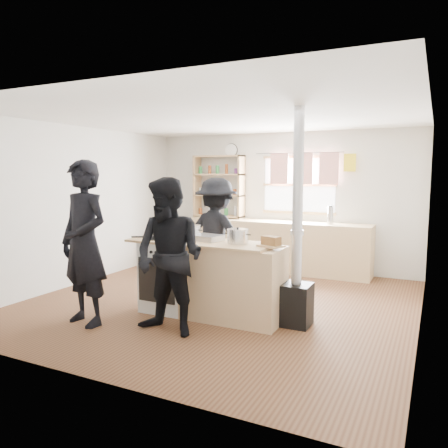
# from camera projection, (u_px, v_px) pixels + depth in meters

# --- Properties ---
(ground) EXTENTS (5.00, 5.00, 0.01)m
(ground) POSITION_uv_depth(u_px,v_px,m) (220.00, 303.00, 5.99)
(ground) COLOR brown
(ground) RESTS_ON ground
(back_counter) EXTENTS (3.40, 0.55, 0.90)m
(back_counter) POSITION_uv_depth(u_px,v_px,m) (275.00, 246.00, 7.92)
(back_counter) COLOR tan
(back_counter) RESTS_ON ground
(shelving_unit) EXTENTS (1.00, 0.28, 1.20)m
(shelving_unit) POSITION_uv_depth(u_px,v_px,m) (219.00, 186.00, 8.43)
(shelving_unit) COLOR tan
(shelving_unit) RESTS_ON back_counter
(thermos) EXTENTS (0.10, 0.10, 0.30)m
(thermos) POSITION_uv_depth(u_px,v_px,m) (330.00, 215.00, 7.42)
(thermos) COLOR silver
(thermos) RESTS_ON back_counter
(cooking_island) EXTENTS (1.97, 0.64, 0.93)m
(cooking_island) POSITION_uv_depth(u_px,v_px,m) (211.00, 279.00, 5.38)
(cooking_island) COLOR silver
(cooking_island) RESTS_ON ground
(skillet_greens) EXTENTS (0.37, 0.37, 0.05)m
(skillet_greens) POSITION_uv_depth(u_px,v_px,m) (156.00, 236.00, 5.59)
(skillet_greens) COLOR black
(skillet_greens) RESTS_ON cooking_island
(roast_tray) EXTENTS (0.41, 0.34, 0.07)m
(roast_tray) POSITION_uv_depth(u_px,v_px,m) (207.00, 237.00, 5.43)
(roast_tray) COLOR silver
(roast_tray) RESTS_ON cooking_island
(stockpot_stove) EXTENTS (0.23, 0.23, 0.19)m
(stockpot_stove) POSITION_uv_depth(u_px,v_px,m) (192.00, 231.00, 5.65)
(stockpot_stove) COLOR #BCBCBE
(stockpot_stove) RESTS_ON cooking_island
(stockpot_counter) EXTENTS (0.26, 0.26, 0.20)m
(stockpot_counter) POSITION_uv_depth(u_px,v_px,m) (238.00, 236.00, 5.20)
(stockpot_counter) COLOR silver
(stockpot_counter) RESTS_ON cooking_island
(bread_board) EXTENTS (0.33, 0.29, 0.12)m
(bread_board) POSITION_uv_depth(u_px,v_px,m) (271.00, 242.00, 4.97)
(bread_board) COLOR tan
(bread_board) RESTS_ON cooking_island
(flue_heater) EXTENTS (0.35, 0.35, 2.50)m
(flue_heater) POSITION_uv_depth(u_px,v_px,m) (296.00, 270.00, 5.03)
(flue_heater) COLOR black
(flue_heater) RESTS_ON ground
(person_near_left) EXTENTS (0.77, 0.58, 1.92)m
(person_near_left) POSITION_uv_depth(u_px,v_px,m) (84.00, 243.00, 5.05)
(person_near_left) COLOR black
(person_near_left) RESTS_ON ground
(person_near_right) EXTENTS (0.87, 0.70, 1.72)m
(person_near_right) POSITION_uv_depth(u_px,v_px,m) (169.00, 257.00, 4.73)
(person_near_right) COLOR black
(person_near_right) RESTS_ON ground
(person_far) EXTENTS (1.15, 0.73, 1.70)m
(person_far) POSITION_uv_depth(u_px,v_px,m) (217.00, 236.00, 6.43)
(person_far) COLOR black
(person_far) RESTS_ON ground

